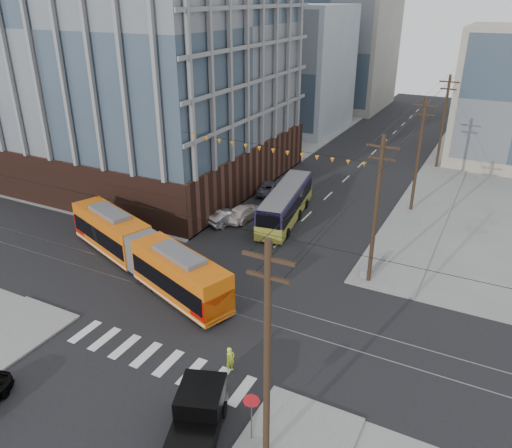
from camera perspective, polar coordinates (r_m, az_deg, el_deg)
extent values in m
plane|color=slate|center=(32.25, -7.92, -11.99)|extent=(160.00, 160.00, 0.00)
cube|color=#381E16|center=(57.89, -14.16, 19.20)|extent=(30.00, 25.00, 28.60)
cube|color=#8C99A5|center=(80.37, 3.26, 17.40)|extent=(18.00, 16.00, 18.00)
cube|color=gray|center=(97.79, 10.08, 18.97)|extent=(16.00, 18.00, 20.00)
cylinder|color=black|center=(21.31, 1.28, -15.12)|extent=(0.30, 0.30, 11.00)
cylinder|color=black|center=(78.28, 22.22, 12.88)|extent=(0.30, 0.30, 11.00)
imported|color=#B4B8BF|center=(45.74, -3.08, 0.83)|extent=(2.93, 4.30, 1.34)
imported|color=silver|center=(46.62, -1.44, 1.33)|extent=(2.18, 4.71, 1.33)
imported|color=#545763|center=(52.86, 1.51, 4.18)|extent=(3.20, 4.93, 1.26)
imported|color=#D9FF32|center=(28.66, -2.96, -15.21)|extent=(0.54, 0.66, 1.54)
cube|color=slate|center=(39.18, 13.19, -4.68)|extent=(1.26, 3.65, 0.71)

